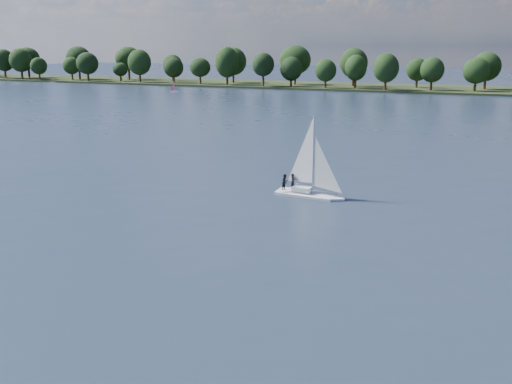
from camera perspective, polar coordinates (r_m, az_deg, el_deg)
ground at (r=111.85m, az=11.25°, el=6.02°), size 700.00×700.00×0.00m
far_shore at (r=222.12m, az=17.42°, el=9.70°), size 660.00×40.00×1.50m
sailboat at (r=61.44m, az=5.06°, el=1.90°), size 7.16×2.57×9.23m
dinghy_pink at (r=205.71m, az=-8.17°, el=10.17°), size 2.84×1.52×4.31m
pontoon at (r=272.29m, az=-19.56°, el=10.29°), size 4.21×2.47×0.50m
treeline at (r=217.80m, az=16.97°, el=11.80°), size 562.14×73.95×17.79m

